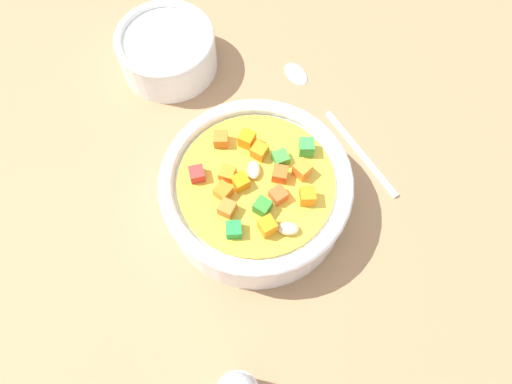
% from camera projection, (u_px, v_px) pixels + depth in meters
% --- Properties ---
extents(ground_plane, '(1.40, 1.40, 0.02)m').
position_uv_depth(ground_plane, '(256.00, 207.00, 0.51)').
color(ground_plane, '#9E754F').
extents(soup_bowl_main, '(0.18, 0.18, 0.07)m').
position_uv_depth(soup_bowl_main, '(256.00, 191.00, 0.47)').
color(soup_bowl_main, white).
rests_on(soup_bowl_main, ground_plane).
extents(spoon, '(0.20, 0.08, 0.01)m').
position_uv_depth(spoon, '(327.00, 109.00, 0.55)').
color(spoon, silver).
rests_on(spoon, ground_plane).
extents(side_bowl_small, '(0.11, 0.11, 0.05)m').
position_uv_depth(side_bowl_small, '(167.00, 50.00, 0.55)').
color(side_bowl_small, white).
rests_on(side_bowl_small, ground_plane).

